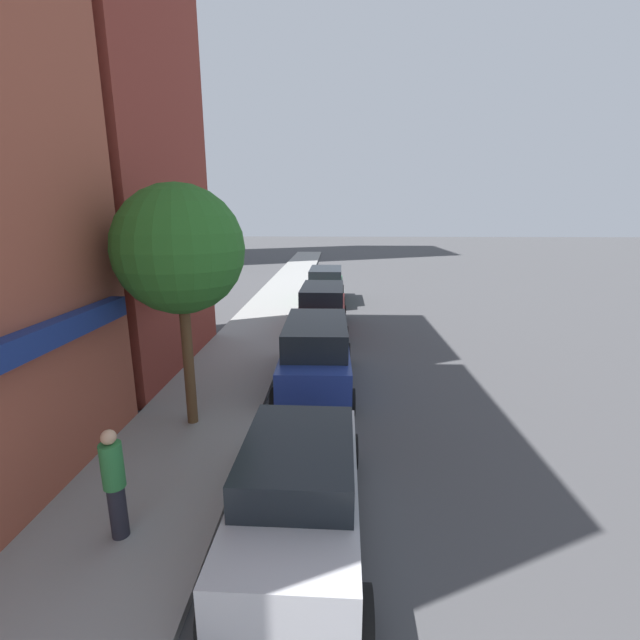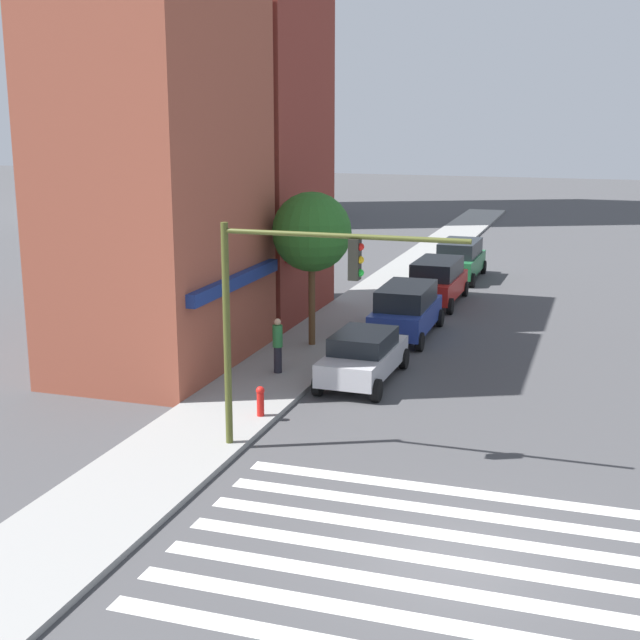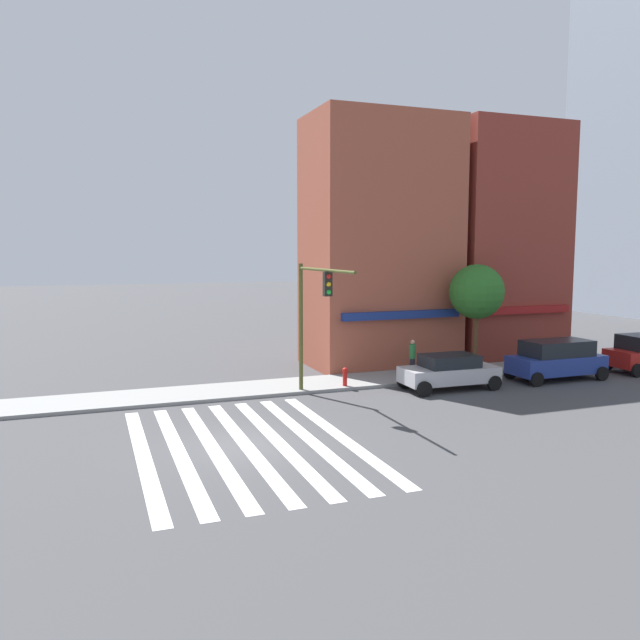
% 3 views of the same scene
% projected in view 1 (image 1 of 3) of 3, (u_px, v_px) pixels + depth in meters
% --- Properties ---
extents(tower_distant, '(15.62, 11.89, 48.34)m').
position_uv_depth(tower_distant, '(84.00, 2.00, 40.10)').
color(tower_distant, '#939EAD').
rests_on(tower_distant, ground_plane).
extents(sedan_silver, '(4.44, 2.02, 1.59)m').
position_uv_depth(sedan_silver, '(299.00, 483.00, 6.67)').
color(sedan_silver, '#B7B7BC').
rests_on(sedan_silver, ground_plane).
extents(suv_blue, '(4.72, 2.12, 1.94)m').
position_uv_depth(suv_blue, '(316.00, 351.00, 12.47)').
color(suv_blue, navy).
rests_on(suv_blue, ground_plane).
extents(suv_red, '(4.73, 2.12, 1.94)m').
position_uv_depth(suv_red, '(323.00, 307.00, 18.41)').
color(suv_red, '#B21E19').
rests_on(suv_red, ground_plane).
extents(suv_green, '(4.72, 2.12, 1.94)m').
position_uv_depth(suv_green, '(326.00, 284.00, 24.29)').
color(suv_green, '#1E6638').
rests_on(suv_green, ground_plane).
extents(pedestrian_green_top, '(0.32, 0.32, 1.77)m').
position_uv_depth(pedestrian_green_top, '(114.00, 482.00, 6.32)').
color(pedestrian_green_top, '#23232D').
rests_on(pedestrian_green_top, sidewalk_left).
extents(street_tree, '(2.78, 2.78, 5.43)m').
position_uv_depth(street_tree, '(180.00, 250.00, 9.14)').
color(street_tree, brown).
rests_on(street_tree, sidewalk_left).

